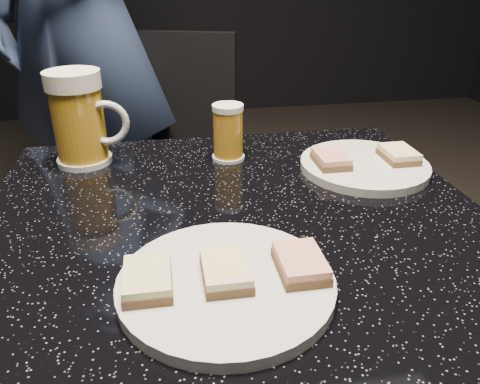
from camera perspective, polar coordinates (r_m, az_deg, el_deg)
name	(u,v)px	position (r m, az deg, el deg)	size (l,w,h in m)	color
plate_large	(226,283)	(0.51, -1.71, -11.08)	(0.23, 0.23, 0.01)	silver
plate_small	(364,166)	(0.81, 14.89, 3.12)	(0.21, 0.21, 0.01)	silver
patron	(77,9)	(1.62, -19.24, 20.27)	(0.68, 0.44, 1.85)	navy
table	(240,358)	(0.78, 0.00, -19.62)	(0.70, 0.70, 0.75)	black
beer_mug	(80,118)	(0.83, -18.94, 8.48)	(0.13, 0.09, 0.16)	silver
beer_tumbler	(228,133)	(0.81, -1.46, 7.26)	(0.06, 0.06, 0.10)	white
chair	(173,153)	(1.54, -8.19, 4.71)	(0.48, 0.48, 0.86)	black
canapes_on_plate_large	(226,271)	(0.50, -1.73, -9.61)	(0.21, 0.07, 0.02)	#4C3521
canapes_on_plate_small	(365,157)	(0.81, 15.02, 4.18)	(0.17, 0.07, 0.02)	#4C3521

